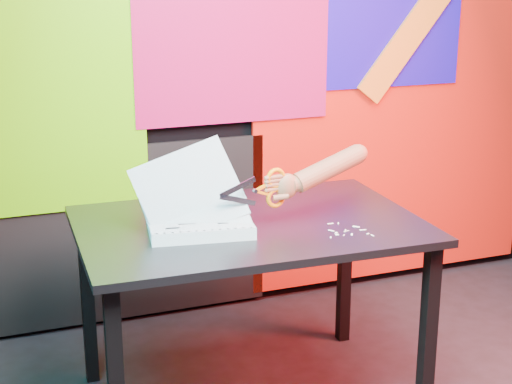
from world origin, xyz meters
name	(u,v)px	position (x,y,z in m)	size (l,w,h in m)	color
room	(466,75)	(0.00, 0.00, 1.35)	(3.01, 3.01, 2.71)	#27272F
backdrop	(293,116)	(0.06, 1.46, 0.96)	(2.88, 0.05, 2.08)	red
work_table	(249,243)	(-0.49, 0.59, 0.67)	(1.29, 0.89, 0.75)	black
printout_stack	(199,223)	(-0.70, 0.56, 0.78)	(0.43, 0.32, 0.35)	white
scissors	(271,189)	(-0.43, 0.52, 0.89)	(0.27, 0.05, 0.15)	#8F93A9
hand_forearm	(322,171)	(-0.22, 0.55, 0.93)	(0.43, 0.12, 0.17)	brown
paper_clippings	(347,230)	(-0.19, 0.37, 0.75)	(0.16, 0.18, 0.00)	white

